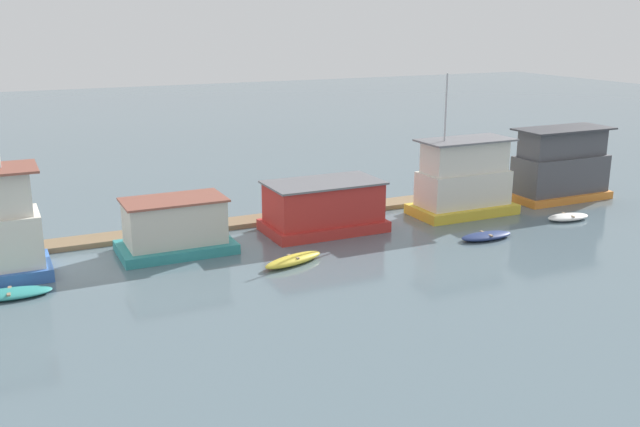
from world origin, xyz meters
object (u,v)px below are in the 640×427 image
object	(u,v)px
mooring_post_near_right	(159,229)
dinghy_white	(568,217)
houseboat_orange	(561,167)
dinghy_yellow	(293,260)
dinghy_navy	(486,236)
houseboat_yellow	(464,181)
houseboat_teal	(175,227)
dinghy_teal	(10,294)
houseboat_red	(323,207)

from	to	relation	value
mooring_post_near_right	dinghy_white	bearing A→B (deg)	-15.22
dinghy_white	mooring_post_near_right	bearing A→B (deg)	164.78
houseboat_orange	mooring_post_near_right	distance (m)	28.49
dinghy_yellow	mooring_post_near_right	distance (m)	8.98
dinghy_yellow	dinghy_navy	distance (m)	12.08
houseboat_yellow	dinghy_yellow	bearing A→B (deg)	-162.32
dinghy_yellow	dinghy_navy	world-z (taller)	dinghy_yellow
houseboat_orange	dinghy_yellow	world-z (taller)	houseboat_orange
houseboat_teal	dinghy_white	distance (m)	24.94
houseboat_yellow	houseboat_orange	size ratio (longest dim) A/B	1.28
dinghy_yellow	dinghy_navy	xyz separation A→B (m)	(12.06, -0.76, -0.05)
houseboat_teal	houseboat_yellow	bearing A→B (deg)	-0.59
dinghy_navy	houseboat_yellow	bearing A→B (deg)	68.23
dinghy_yellow	mooring_post_near_right	xyz separation A→B (m)	(-5.49, 7.09, 0.50)
dinghy_teal	mooring_post_near_right	xyz separation A→B (m)	(8.33, 5.73, 0.55)
dinghy_teal	mooring_post_near_right	world-z (taller)	mooring_post_near_right
dinghy_teal	dinghy_white	xyz separation A→B (m)	(33.25, -1.06, 0.01)
houseboat_orange	mooring_post_near_right	xyz separation A→B (m)	(-28.36, 2.20, -1.61)
dinghy_teal	dinghy_navy	size ratio (longest dim) A/B	1.14
houseboat_yellow	dinghy_yellow	xyz separation A→B (m)	(-14.17, -4.52, -1.99)
dinghy_navy	dinghy_white	world-z (taller)	dinghy_white
houseboat_teal	houseboat_red	distance (m)	9.21
houseboat_teal	houseboat_orange	distance (m)	27.97
houseboat_yellow	dinghy_white	xyz separation A→B (m)	(5.26, -4.21, -2.04)
houseboat_teal	dinghy_teal	distance (m)	9.43
dinghy_teal	houseboat_teal	bearing A→B (deg)	21.01
houseboat_yellow	houseboat_red	bearing A→B (deg)	177.75
dinghy_navy	mooring_post_near_right	distance (m)	19.23
houseboat_orange	houseboat_yellow	bearing A→B (deg)	-177.56
dinghy_navy	dinghy_white	bearing A→B (deg)	8.21
houseboat_teal	houseboat_yellow	distance (m)	19.28
houseboat_yellow	dinghy_navy	distance (m)	6.04
houseboat_yellow	mooring_post_near_right	distance (m)	19.88
dinghy_navy	dinghy_white	size ratio (longest dim) A/B	1.11
dinghy_navy	houseboat_teal	bearing A→B (deg)	162.31
houseboat_red	dinghy_white	bearing A→B (deg)	-16.74
dinghy_teal	dinghy_navy	bearing A→B (deg)	-4.68
houseboat_red	mooring_post_near_right	world-z (taller)	houseboat_red
dinghy_teal	houseboat_yellow	bearing A→B (deg)	6.43
houseboat_yellow	houseboat_orange	world-z (taller)	houseboat_yellow
dinghy_navy	dinghy_yellow	bearing A→B (deg)	176.39
houseboat_teal	houseboat_red	xyz separation A→B (m)	(9.21, 0.20, 0.07)
houseboat_red	dinghy_white	world-z (taller)	houseboat_red
houseboat_red	dinghy_teal	xyz separation A→B (m)	(-17.94, -3.55, -1.29)
houseboat_red	houseboat_orange	xyz separation A→B (m)	(18.75, -0.02, 0.87)
houseboat_red	dinghy_navy	xyz separation A→B (m)	(7.95, -5.67, -1.29)
houseboat_red	dinghy_navy	bearing A→B (deg)	-35.51
dinghy_navy	mooring_post_near_right	world-z (taller)	mooring_post_near_right
houseboat_yellow	dinghy_teal	world-z (taller)	houseboat_yellow
houseboat_teal	dinghy_yellow	size ratio (longest dim) A/B	1.62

